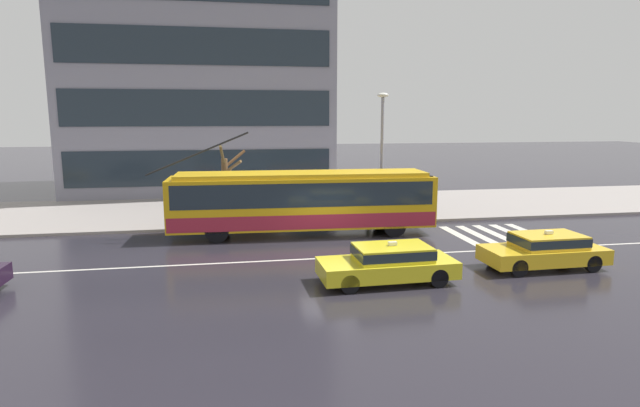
{
  "coord_description": "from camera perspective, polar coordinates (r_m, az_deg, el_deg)",
  "views": [
    {
      "loc": [
        -4.09,
        -20.54,
        5.54
      ],
      "look_at": [
        0.04,
        2.9,
        1.48
      ],
      "focal_mm": 29.02,
      "sensor_mm": 36.0,
      "label": 1
    }
  ],
  "objects": [
    {
      "name": "ground_plane",
      "position": [
        21.66,
        1.23,
        -5.15
      ],
      "size": [
        160.0,
        160.0,
        0.0
      ],
      "primitive_type": "plane",
      "color": "#27242C"
    },
    {
      "name": "sidewalk_slab",
      "position": [
        30.99,
        -2.25,
        -0.5
      ],
      "size": [
        80.0,
        10.0,
        0.14
      ],
      "primitive_type": "cube",
      "color": "gray",
      "rests_on": "ground_plane"
    },
    {
      "name": "crosswalk_stripe_edge_near",
      "position": [
        24.91,
        15.33,
        -3.52
      ],
      "size": [
        0.44,
        4.4,
        0.01
      ],
      "primitive_type": "cube",
      "color": "beige",
      "rests_on": "ground_plane"
    },
    {
      "name": "crosswalk_stripe_inner_a",
      "position": [
        25.3,
        17.18,
        -3.41
      ],
      "size": [
        0.44,
        4.4,
        0.01
      ],
      "primitive_type": "cube",
      "color": "beige",
      "rests_on": "ground_plane"
    },
    {
      "name": "crosswalk_stripe_center",
      "position": [
        25.72,
        18.97,
        -3.29
      ],
      "size": [
        0.44,
        4.4,
        0.01
      ],
      "primitive_type": "cube",
      "color": "beige",
      "rests_on": "ground_plane"
    },
    {
      "name": "crosswalk_stripe_inner_b",
      "position": [
        26.16,
        20.69,
        -3.18
      ],
      "size": [
        0.44,
        4.4,
        0.01
      ],
      "primitive_type": "cube",
      "color": "beige",
      "rests_on": "ground_plane"
    },
    {
      "name": "crosswalk_stripe_edge_far",
      "position": [
        26.63,
        22.36,
        -3.07
      ],
      "size": [
        0.44,
        4.4,
        0.01
      ],
      "primitive_type": "cube",
      "color": "beige",
      "rests_on": "ground_plane"
    },
    {
      "name": "lane_centre_line",
      "position": [
        20.53,
        1.89,
        -5.98
      ],
      "size": [
        72.0,
        0.14,
        0.01
      ],
      "primitive_type": "cube",
      "color": "silver",
      "rests_on": "ground_plane"
    },
    {
      "name": "trolleybus",
      "position": [
        24.18,
        -1.91,
        0.34
      ],
      "size": [
        13.15,
        2.95,
        4.82
      ],
      "color": "gold",
      "rests_on": "ground_plane"
    },
    {
      "name": "taxi_oncoming_far",
      "position": [
        20.75,
        23.56,
        -4.63
      ],
      "size": [
        4.45,
        1.88,
        1.39
      ],
      "color": "yellow",
      "rests_on": "ground_plane"
    },
    {
      "name": "taxi_oncoming_near",
      "position": [
        17.55,
        7.61,
        -6.41
      ],
      "size": [
        4.6,
        1.97,
        1.39
      ],
      "color": "yellow",
      "rests_on": "ground_plane"
    },
    {
      "name": "bus_shelter",
      "position": [
        27.08,
        -6.69,
        2.11
      ],
      "size": [
        3.58,
        1.58,
        2.52
      ],
      "color": "gray",
      "rests_on": "sidewalk_slab"
    },
    {
      "name": "pedestrian_at_shelter",
      "position": [
        27.98,
        -11.62,
        1.5
      ],
      "size": [
        1.06,
        1.06,
        1.91
      ],
      "color": "#4F5041",
      "rests_on": "sidewalk_slab"
    },
    {
      "name": "pedestrian_approaching_curb",
      "position": [
        29.33,
        5.35,
        2.0
      ],
      "size": [
        1.25,
        1.25,
        1.95
      ],
      "color": "black",
      "rests_on": "sidewalk_slab"
    },
    {
      "name": "street_lamp",
      "position": [
        27.13,
        6.85,
        6.4
      ],
      "size": [
        0.6,
        0.32,
        6.55
      ],
      "color": "gray",
      "rests_on": "sidewalk_slab"
    },
    {
      "name": "street_tree_bare",
      "position": [
        27.8,
        -10.31,
        2.32
      ],
      "size": [
        1.39,
        1.61,
        3.93
      ],
      "color": "brown",
      "rests_on": "sidewalk_slab"
    }
  ]
}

